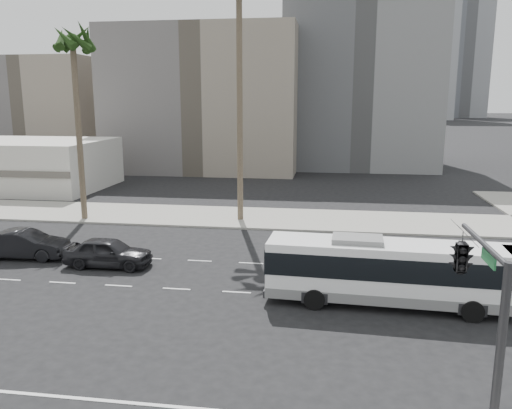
% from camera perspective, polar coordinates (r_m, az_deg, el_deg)
% --- Properties ---
extents(ground, '(700.00, 700.00, 0.00)m').
position_cam_1_polar(ground, '(25.00, -2.19, -9.79)').
color(ground, black).
rests_on(ground, ground).
extents(sidewalk_north, '(120.00, 7.00, 0.15)m').
position_cam_1_polar(sidewalk_north, '(39.66, 1.89, -1.55)').
color(sidewalk_north, gray).
rests_on(sidewalk_north, ground).
extents(commercial_low, '(22.00, 12.16, 5.00)m').
position_cam_1_polar(commercial_low, '(60.07, -26.62, 4.08)').
color(commercial_low, beige).
rests_on(commercial_low, ground).
extents(midrise_beige_west, '(24.00, 18.00, 18.00)m').
position_cam_1_polar(midrise_beige_west, '(69.80, -5.27, 11.50)').
color(midrise_beige_west, slate).
rests_on(midrise_beige_west, ground).
extents(midrise_gray_center, '(20.00, 20.00, 26.00)m').
position_cam_1_polar(midrise_gray_center, '(75.06, 11.52, 14.39)').
color(midrise_gray_center, '#58595C').
rests_on(midrise_gray_center, ground).
extents(midrise_beige_far, '(18.00, 16.00, 15.00)m').
position_cam_1_polar(midrise_beige_far, '(84.27, -22.12, 9.71)').
color(midrise_beige_far, slate).
rests_on(midrise_beige_far, ground).
extents(civic_tower, '(42.00, 42.00, 129.00)m').
position_cam_1_polar(civic_tower, '(274.55, 7.33, 17.78)').
color(civic_tower, '#B7B4AB').
rests_on(civic_tower, ground).
extents(highrise_right, '(26.00, 26.00, 70.00)m').
position_cam_1_polar(highrise_right, '(257.42, 18.21, 16.87)').
color(highrise_right, slate).
rests_on(highrise_right, ground).
extents(highrise_far, '(22.00, 22.00, 60.00)m').
position_cam_1_polar(highrise_far, '(291.14, 22.15, 14.94)').
color(highrise_far, slate).
rests_on(highrise_far, ground).
extents(city_bus, '(10.95, 2.97, 3.11)m').
position_cam_1_polar(city_bus, '(23.77, 14.52, -7.13)').
color(city_bus, white).
rests_on(city_bus, ground).
extents(car_a, '(2.00, 4.85, 1.65)m').
position_cam_1_polar(car_a, '(29.59, -16.19, -5.14)').
color(car_a, black).
rests_on(car_a, ground).
extents(car_b, '(2.09, 5.17, 1.67)m').
position_cam_1_polar(car_b, '(32.82, -24.44, -4.06)').
color(car_b, black).
rests_on(car_b, ground).
extents(traffic_signal, '(2.81, 3.69, 6.16)m').
position_cam_1_polar(traffic_signal, '(13.63, 22.28, -6.31)').
color(traffic_signal, '#262628').
rests_on(traffic_signal, ground).
extents(palm_mid, '(4.66, 4.66, 14.41)m').
position_cam_1_polar(palm_mid, '(40.70, -19.80, 16.40)').
color(palm_mid, brown).
rests_on(palm_mid, ground).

